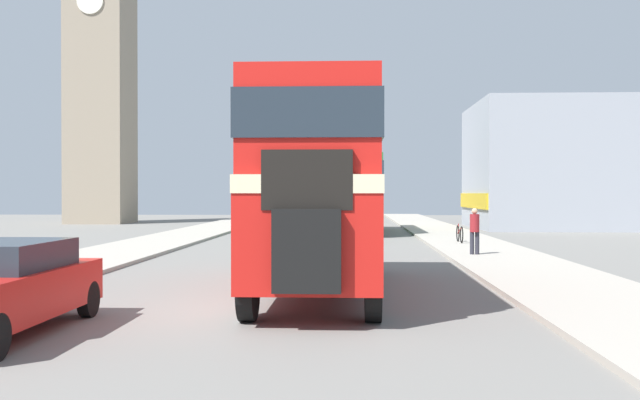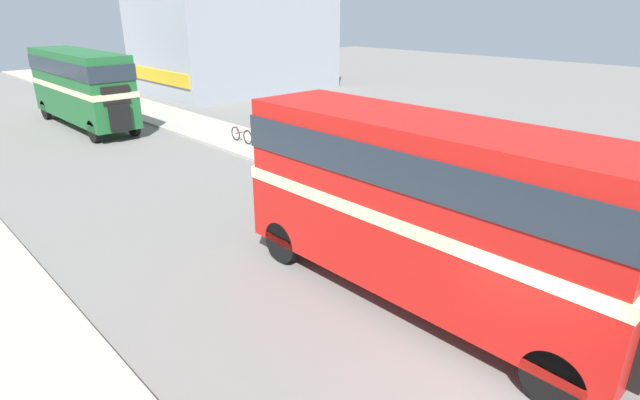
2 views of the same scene
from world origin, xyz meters
TOP-DOWN VIEW (x-y plane):
  - ground_plane at (0.00, 0.00)m, footprint 120.00×120.00m
  - sidewalk_right at (6.75, 0.00)m, footprint 3.50×120.00m
  - double_decker_bus at (1.07, 3.17)m, footprint 2.46×9.53m
  - bus_distant at (2.17, 27.33)m, footprint 2.39×10.07m
  - pedestrian_walking at (5.98, 11.83)m, footprint 0.32×0.32m
  - bicycle_on_pavement at (6.38, 17.86)m, footprint 0.05×1.76m
  - shop_building_block at (16.71, 33.20)m, footprint 14.35×10.14m

SIDE VIEW (x-z plane):
  - ground_plane at x=0.00m, z-range 0.00..0.00m
  - sidewalk_right at x=6.75m, z-range 0.00..0.12m
  - bicycle_on_pavement at x=6.38m, z-range 0.09..0.87m
  - pedestrian_walking at x=5.98m, z-range 0.22..1.81m
  - bus_distant at x=2.17m, z-range 0.42..4.67m
  - double_decker_bus at x=1.07m, z-range 0.42..4.75m
  - shop_building_block at x=16.71m, z-range 0.00..7.92m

